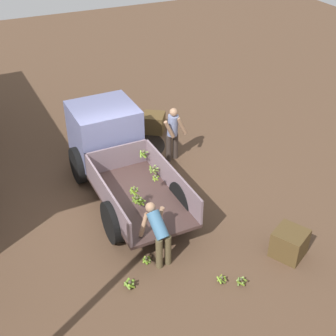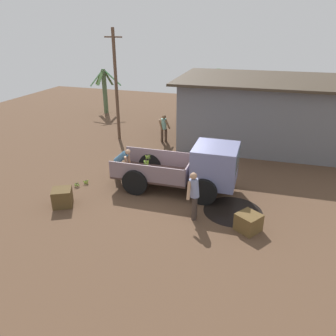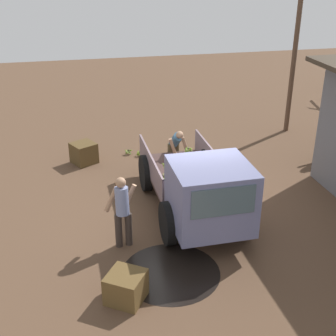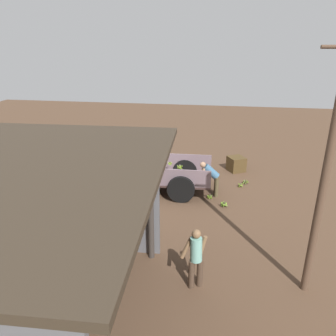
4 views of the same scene
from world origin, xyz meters
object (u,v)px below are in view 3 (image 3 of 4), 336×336
(cargo_truck, at_px, (203,192))
(banana_bunch_on_ground_2, at_px, (185,166))
(person_worker_loading, at_px, (176,145))
(wooden_crate_0, at_px, (84,153))
(banana_bunch_on_ground_1, at_px, (140,153))
(person_bystander_near_shed, at_px, (333,133))
(person_foreground_visitor, at_px, (122,209))
(wooden_crate_1, at_px, (126,287))
(banana_bunch_on_ground_3, at_px, (128,152))
(utility_pole, at_px, (295,48))
(banana_bunch_on_ground_0, at_px, (199,156))

(cargo_truck, xyz_separation_m, banana_bunch_on_ground_2, (-3.37, 0.42, -0.95))
(person_worker_loading, bearing_deg, wooden_crate_0, -118.47)
(person_worker_loading, distance_m, banana_bunch_on_ground_1, 1.63)
(cargo_truck, bearing_deg, person_bystander_near_shed, 120.61)
(banana_bunch_on_ground_2, xyz_separation_m, wooden_crate_0, (-1.05, -2.94, 0.23))
(person_foreground_visitor, relative_size, banana_bunch_on_ground_1, 7.97)
(cargo_truck, xyz_separation_m, person_bystander_near_shed, (-3.18, 5.07, -0.18))
(banana_bunch_on_ground_2, distance_m, wooden_crate_1, 5.92)
(banana_bunch_on_ground_3, relative_size, wooden_crate_1, 0.35)
(utility_pole, relative_size, wooden_crate_0, 8.76)
(utility_pole, relative_size, banana_bunch_on_ground_1, 27.93)
(utility_pole, height_order, person_bystander_near_shed, utility_pole)
(utility_pole, relative_size, person_foreground_visitor, 3.50)
(banana_bunch_on_ground_1, distance_m, banana_bunch_on_ground_3, 0.40)
(cargo_truck, height_order, person_worker_loading, cargo_truck)
(banana_bunch_on_ground_1, relative_size, banana_bunch_on_ground_2, 1.00)
(utility_pole, height_order, banana_bunch_on_ground_1, utility_pole)
(wooden_crate_1, bearing_deg, person_foreground_visitor, 174.50)
(person_foreground_visitor, relative_size, banana_bunch_on_ground_2, 8.00)
(cargo_truck, height_order, person_bystander_near_shed, cargo_truck)
(banana_bunch_on_ground_1, bearing_deg, wooden_crate_0, -86.05)
(person_foreground_visitor, distance_m, person_bystander_near_shed, 7.72)
(cargo_truck, bearing_deg, wooden_crate_0, -151.77)
(utility_pole, relative_size, banana_bunch_on_ground_0, 22.63)
(person_foreground_visitor, bearing_deg, banana_bunch_on_ground_3, -15.04)
(utility_pole, distance_m, wooden_crate_0, 7.88)
(banana_bunch_on_ground_2, bearing_deg, person_bystander_near_shed, 87.72)
(cargo_truck, xyz_separation_m, banana_bunch_on_ground_3, (-4.76, -1.12, -0.93))
(person_worker_loading, height_order, wooden_crate_1, person_worker_loading)
(utility_pole, relative_size, banana_bunch_on_ground_2, 28.04)
(person_foreground_visitor, relative_size, person_worker_loading, 1.24)
(banana_bunch_on_ground_2, relative_size, wooden_crate_1, 0.31)
(cargo_truck, relative_size, person_worker_loading, 3.58)
(utility_pole, height_order, banana_bunch_on_ground_2, utility_pole)
(banana_bunch_on_ground_0, relative_size, banana_bunch_on_ground_1, 1.23)
(person_worker_loading, relative_size, banana_bunch_on_ground_2, 6.43)
(banana_bunch_on_ground_0, bearing_deg, person_worker_loading, -59.43)
(person_foreground_visitor, height_order, banana_bunch_on_ground_3, person_foreground_visitor)
(cargo_truck, relative_size, banana_bunch_on_ground_3, 20.24)
(person_worker_loading, bearing_deg, banana_bunch_on_ground_3, -144.85)
(banana_bunch_on_ground_1, relative_size, banana_bunch_on_ground_3, 0.88)
(utility_pole, distance_m, person_worker_loading, 5.65)
(utility_pole, bearing_deg, banana_bunch_on_ground_3, -80.55)
(banana_bunch_on_ground_1, bearing_deg, person_worker_loading, 38.05)
(utility_pole, xyz_separation_m, wooden_crate_0, (1.31, -7.30, -2.65))
(cargo_truck, relative_size, banana_bunch_on_ground_0, 18.55)
(person_bystander_near_shed, distance_m, wooden_crate_1, 8.83)
(person_foreground_visitor, xyz_separation_m, person_bystander_near_shed, (-3.38, 6.94, -0.07))
(person_foreground_visitor, bearing_deg, wooden_crate_0, 1.73)
(utility_pole, bearing_deg, person_foreground_visitor, -48.24)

